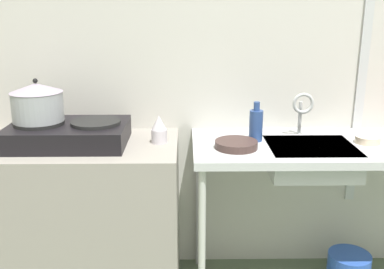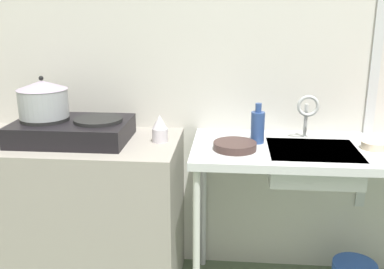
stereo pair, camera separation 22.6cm
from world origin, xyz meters
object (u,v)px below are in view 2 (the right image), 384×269
Objects in this scene: stove at (72,130)px; pot_on_left_burner at (43,99)px; faucet at (308,110)px; percolator at (160,129)px; bottle_by_sink at (258,126)px; sink_basin at (312,163)px; frying_pan at (235,146)px; small_bowl_on_drainboard at (374,145)px.

pot_on_left_burner reaches higher than stove.
pot_on_left_burner reaches higher than faucet.
percolator is 0.70× the size of bottle_by_sink.
bottle_by_sink is (-0.27, 0.09, 0.16)m from sink_basin.
faucet is (1.36, 0.14, -0.06)m from pot_on_left_burner.
stove is at bearing -177.12° from bottle_by_sink.
frying_pan is at bearing -150.17° from faucet.
sink_basin is 0.29m from faucet.
stove is at bearing 174.85° from frying_pan.
bottle_by_sink is (-0.57, 0.05, 0.07)m from small_bowl_on_drainboard.
small_bowl_on_drainboard is (0.31, -0.14, -0.14)m from faucet.
stove reaches higher than small_bowl_on_drainboard.
sink_basin is 3.51× the size of small_bowl_on_drainboard.
pot_on_left_burner is 1.20× the size of frying_pan.
sink_basin is (1.37, -0.04, -0.29)m from pot_on_left_burner.
faucet is at bearing 8.83° from percolator.
bottle_by_sink is at bearing 2.88° from stove.
sink_basin is at bearing -86.55° from faucet.
pot_on_left_burner reaches higher than percolator.
sink_basin is (1.23, -0.04, -0.13)m from stove.
pot_on_left_burner is at bearing -177.49° from bottle_by_sink.
bottle_by_sink is at bearing 2.51° from pot_on_left_burner.
sink_basin is 1.83× the size of faucet.
sink_basin is at bearing -172.58° from small_bowl_on_drainboard.
bottle_by_sink reaches higher than small_bowl_on_drainboard.
faucet reaches higher than percolator.
faucet is (0.76, 0.12, 0.09)m from percolator.
faucet is 1.92× the size of small_bowl_on_drainboard.
frying_pan is (0.39, -0.10, -0.05)m from percolator.
faucet reaches higher than frying_pan.
percolator reaches higher than small_bowl_on_drainboard.
pot_on_left_burner is at bearing -174.20° from faucet.
faucet reaches higher than small_bowl_on_drainboard.
sink_basin is at bearing -1.93° from stove.
frying_pan is at bearing -173.85° from small_bowl_on_drainboard.
percolator reaches higher than stove.
stove is 2.47× the size of faucet.
small_bowl_on_drainboard is (1.53, -0.00, -0.04)m from stove.
stove is 4.09× the size of percolator.
faucet is (-0.01, 0.18, 0.23)m from sink_basin.
pot_on_left_burner reaches higher than frying_pan.
small_bowl_on_drainboard is at bearing -1.20° from percolator.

